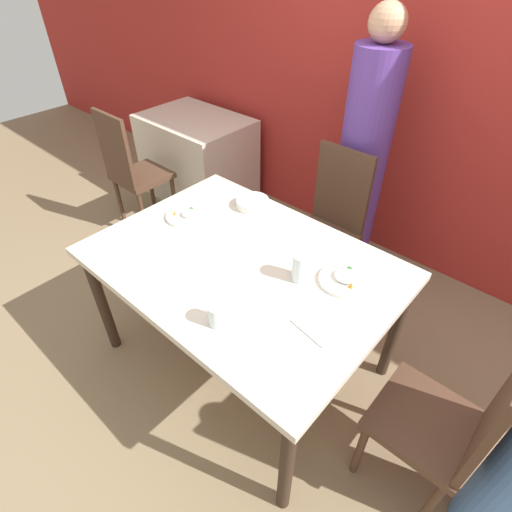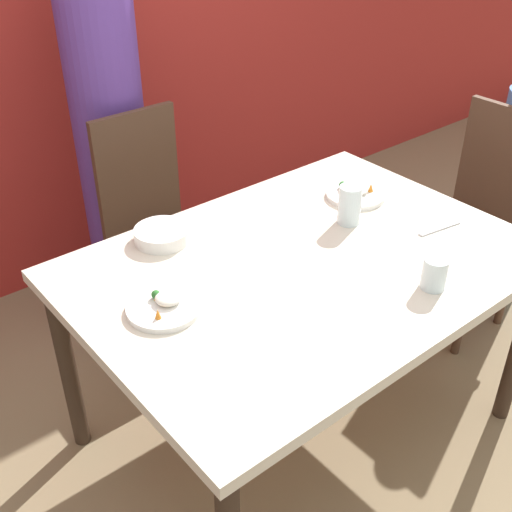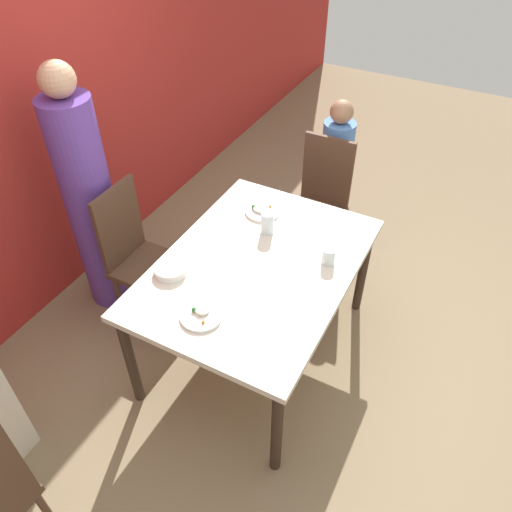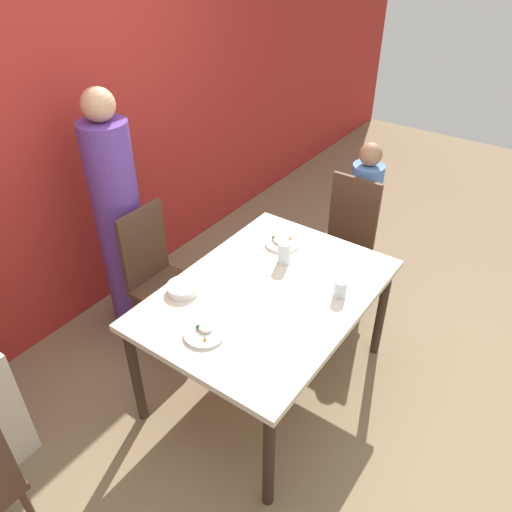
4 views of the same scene
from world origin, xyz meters
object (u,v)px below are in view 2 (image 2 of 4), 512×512
Objects in this scene: bowl_curry at (162,234)px; plate_rice_adult at (164,306)px; glass_water_tall at (350,205)px; chair_adult_spot at (155,225)px; chair_child_spot at (477,218)px; person_adult at (111,139)px.

bowl_curry is 0.87× the size of plate_rice_adult.
glass_water_tall reaches higher than plate_rice_adult.
glass_water_tall is (0.33, -0.79, 0.32)m from chair_adult_spot.
bowl_curry is at bearing -117.10° from chair_adult_spot.
chair_child_spot is 1.58m from plate_rice_adult.
chair_adult_spot is at bearing 112.76° from glass_water_tall.
person_adult is 12.35× the size of glass_water_tall.
plate_rice_adult is (-0.20, -0.33, -0.01)m from bowl_curry.
bowl_curry is (-0.24, -0.79, -0.02)m from person_adult.
bowl_curry is 0.66m from glass_water_tall.
chair_child_spot is at bearing -36.75° from chair_adult_spot.
chair_adult_spot is 7.10× the size of glass_water_tall.
chair_child_spot is at bearing -14.74° from bowl_curry.
chair_child_spot is at bearing -1.11° from plate_rice_adult.
chair_child_spot reaches higher than glass_water_tall.
glass_water_tall is (0.33, -1.11, 0.03)m from person_adult.
chair_adult_spot is at bearing 62.90° from bowl_curry.
chair_adult_spot reaches higher than glass_water_tall.
person_adult reaches higher than bowl_curry.
person_adult is at bearing 72.92° from bowl_curry.
plate_rice_adult is at bearing -111.62° from person_adult.
person_adult is 1.21m from plate_rice_adult.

